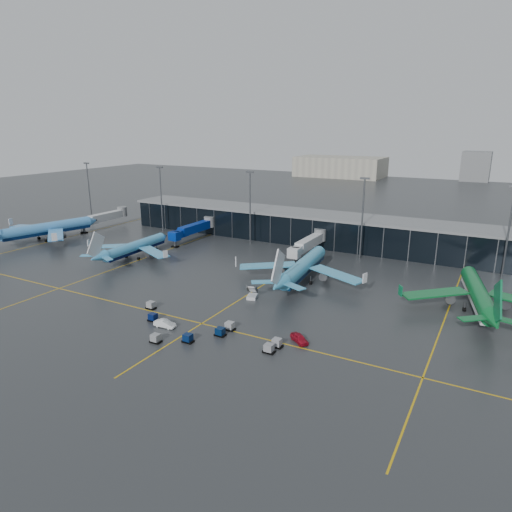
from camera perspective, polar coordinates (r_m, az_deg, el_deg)
The scene contains 14 objects.
ground at distance 115.32m, azimuth -6.53°, elevation -4.70°, with size 600.00×600.00×0.00m, color #282B2D.
terminal_pier at distance 166.11m, azimuth 5.84°, elevation 3.70°, with size 142.00×17.00×10.70m.
jet_bridges at distance 167.26m, azimuth -7.91°, elevation 3.41°, with size 94.00×27.50×7.20m.
flood_masts at distance 151.73m, azimuth 5.87°, elevation 5.76°, with size 203.00×0.50×25.50m.
distant_hangars at distance 359.29m, azimuth 27.01°, elevation 9.20°, with size 260.00×71.00×22.00m.
taxi_lines at distance 118.77m, azimuth 0.39°, elevation -3.96°, with size 220.00×120.00×0.02m.
airliner_klm_west at distance 183.56m, azimuth -24.74°, elevation 3.92°, with size 38.84×44.24×13.60m, color #4598E5, non-canonical shape.
airliner_arkefly at distance 149.23m, azimuth -14.90°, elevation 1.89°, with size 31.87×36.29×11.15m, color #42A1DA, non-canonical shape.
airliner_klm_near at distance 122.66m, azimuth 5.93°, elevation -0.25°, with size 36.65×41.74×12.83m, color #3EA0CE, non-canonical shape.
airliner_aer_lingus at distance 114.59m, azimuth 26.16°, elevation -3.13°, with size 35.55×40.48×12.44m, color #0C652C, non-canonical shape.
baggage_carts at distance 93.70m, azimuth -6.62°, elevation -9.23°, with size 35.94×14.09×1.70m.
mobile_airstair at distance 111.39m, azimuth -0.48°, elevation -4.92°, with size 3.03×3.70×3.45m.
service_van_red at distance 90.16m, azimuth 5.45°, elevation -10.22°, with size 1.92×4.78×1.63m, color #A00C1F.
service_van_white at distance 97.90m, azimuth -11.32°, elevation -8.29°, with size 1.67×4.79×1.58m, color white.
Camera 1 is at (63.19, -87.56, 40.48)m, focal length 32.00 mm.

